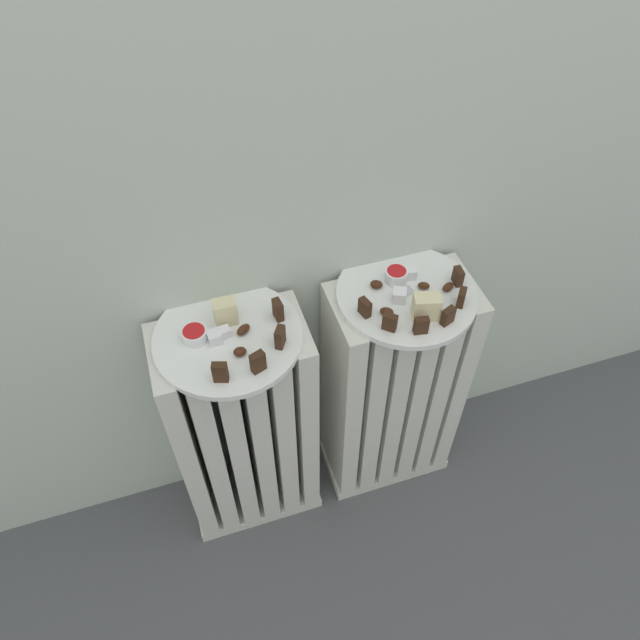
% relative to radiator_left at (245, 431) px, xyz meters
% --- Properties ---
extents(ground_plane, '(6.00, 6.00, 0.00)m').
position_rel_radiator_left_xyz_m(ground_plane, '(0.17, -0.28, -0.30)').
color(ground_plane, '#4C4C51').
extents(radiator_left, '(0.30, 0.17, 0.61)m').
position_rel_radiator_left_xyz_m(radiator_left, '(0.00, 0.00, 0.00)').
color(radiator_left, silver).
rests_on(radiator_left, ground_plane).
extents(radiator_right, '(0.30, 0.17, 0.61)m').
position_rel_radiator_left_xyz_m(radiator_right, '(0.34, 0.00, 0.00)').
color(radiator_right, silver).
rests_on(radiator_right, ground_plane).
extents(plate_left, '(0.26, 0.26, 0.01)m').
position_rel_radiator_left_xyz_m(plate_left, '(0.00, 0.00, 0.31)').
color(plate_left, white).
rests_on(plate_left, radiator_left).
extents(plate_right, '(0.26, 0.26, 0.01)m').
position_rel_radiator_left_xyz_m(plate_right, '(0.34, 0.00, 0.31)').
color(plate_right, white).
rests_on(plate_right, radiator_right).
extents(dark_cake_slice_left_0, '(0.03, 0.02, 0.04)m').
position_rel_radiator_left_xyz_m(dark_cake_slice_left_0, '(-0.03, -0.09, 0.34)').
color(dark_cake_slice_left_0, '#382114').
rests_on(dark_cake_slice_left_0, plate_left).
extents(dark_cake_slice_left_1, '(0.03, 0.02, 0.04)m').
position_rel_radiator_left_xyz_m(dark_cake_slice_left_1, '(0.03, -0.09, 0.34)').
color(dark_cake_slice_left_1, '#382114').
rests_on(dark_cake_slice_left_1, plate_left).
extents(dark_cake_slice_left_2, '(0.02, 0.03, 0.04)m').
position_rel_radiator_left_xyz_m(dark_cake_slice_left_2, '(0.08, -0.05, 0.34)').
color(dark_cake_slice_left_2, '#382114').
rests_on(dark_cake_slice_left_2, plate_left).
extents(dark_cake_slice_left_3, '(0.02, 0.03, 0.04)m').
position_rel_radiator_left_xyz_m(dark_cake_slice_left_3, '(0.10, 0.01, 0.34)').
color(dark_cake_slice_left_3, '#382114').
rests_on(dark_cake_slice_left_3, plate_left).
extents(marble_cake_slice_left_0, '(0.04, 0.03, 0.05)m').
position_rel_radiator_left_xyz_m(marble_cake_slice_left_0, '(0.01, 0.03, 0.35)').
color(marble_cake_slice_left_0, beige).
rests_on(marble_cake_slice_left_0, plate_left).
extents(turkish_delight_left_0, '(0.02, 0.02, 0.02)m').
position_rel_radiator_left_xyz_m(turkish_delight_left_0, '(-0.00, 0.00, 0.33)').
color(turkish_delight_left_0, white).
rests_on(turkish_delight_left_0, plate_left).
extents(turkish_delight_left_1, '(0.02, 0.02, 0.02)m').
position_rel_radiator_left_xyz_m(turkish_delight_left_1, '(-0.02, -0.01, 0.33)').
color(turkish_delight_left_1, white).
rests_on(turkish_delight_left_1, plate_left).
extents(medjool_date_left_0, '(0.02, 0.02, 0.01)m').
position_rel_radiator_left_xyz_m(medjool_date_left_0, '(0.01, -0.05, 0.33)').
color(medjool_date_left_0, '#3D1E0F').
rests_on(medjool_date_left_0, plate_left).
extents(medjool_date_left_1, '(0.03, 0.03, 0.02)m').
position_rel_radiator_left_xyz_m(medjool_date_left_1, '(0.03, -0.00, 0.33)').
color(medjool_date_left_1, '#3D1E0F').
rests_on(medjool_date_left_1, plate_left).
extents(jam_bowl_left, '(0.05, 0.05, 0.02)m').
position_rel_radiator_left_xyz_m(jam_bowl_left, '(-0.06, 0.01, 0.33)').
color(jam_bowl_left, white).
rests_on(jam_bowl_left, plate_left).
extents(dark_cake_slice_right_0, '(0.02, 0.03, 0.03)m').
position_rel_radiator_left_xyz_m(dark_cake_slice_right_0, '(0.24, -0.03, 0.34)').
color(dark_cake_slice_right_0, '#382114').
rests_on(dark_cake_slice_right_0, plate_right).
extents(dark_cake_slice_right_1, '(0.03, 0.03, 0.03)m').
position_rel_radiator_left_xyz_m(dark_cake_slice_right_1, '(0.27, -0.07, 0.34)').
color(dark_cake_slice_right_1, '#382114').
rests_on(dark_cake_slice_right_1, plate_right).
extents(dark_cake_slice_right_2, '(0.03, 0.02, 0.03)m').
position_rel_radiator_left_xyz_m(dark_cake_slice_right_2, '(0.32, -0.10, 0.34)').
color(dark_cake_slice_right_2, '#382114').
rests_on(dark_cake_slice_right_2, plate_right).
extents(dark_cake_slice_right_3, '(0.03, 0.02, 0.03)m').
position_rel_radiator_left_xyz_m(dark_cake_slice_right_3, '(0.38, -0.09, 0.34)').
color(dark_cake_slice_right_3, '#382114').
rests_on(dark_cake_slice_right_3, plate_right).
extents(dark_cake_slice_right_4, '(0.03, 0.03, 0.03)m').
position_rel_radiator_left_xyz_m(dark_cake_slice_right_4, '(0.42, -0.06, 0.34)').
color(dark_cake_slice_right_4, '#382114').
rests_on(dark_cake_slice_right_4, plate_right).
extents(dark_cake_slice_right_5, '(0.01, 0.03, 0.03)m').
position_rel_radiator_left_xyz_m(dark_cake_slice_right_5, '(0.44, -0.01, 0.34)').
color(dark_cake_slice_right_5, '#382114').
rests_on(dark_cake_slice_right_5, plate_right).
extents(marble_cake_slice_right_0, '(0.05, 0.04, 0.05)m').
position_rel_radiator_left_xyz_m(marble_cake_slice_right_0, '(0.35, -0.07, 0.34)').
color(marble_cake_slice_right_0, beige).
rests_on(marble_cake_slice_right_0, plate_right).
extents(turkish_delight_right_0, '(0.03, 0.03, 0.02)m').
position_rel_radiator_left_xyz_m(turkish_delight_right_0, '(0.32, -0.02, 0.33)').
color(turkish_delight_right_0, white).
rests_on(turkish_delight_right_0, plate_right).
extents(turkish_delight_right_1, '(0.03, 0.03, 0.02)m').
position_rel_radiator_left_xyz_m(turkish_delight_right_1, '(0.36, 0.03, 0.33)').
color(turkish_delight_right_1, white).
rests_on(turkish_delight_right_1, plate_right).
extents(medjool_date_right_0, '(0.03, 0.03, 0.01)m').
position_rel_radiator_left_xyz_m(medjool_date_right_0, '(0.41, -0.02, 0.33)').
color(medjool_date_right_0, '#3D1E0F').
rests_on(medjool_date_right_0, plate_right).
extents(medjool_date_right_1, '(0.03, 0.02, 0.01)m').
position_rel_radiator_left_xyz_m(medjool_date_right_1, '(0.37, -0.00, 0.33)').
color(medjool_date_right_1, '#3D1E0F').
rests_on(medjool_date_right_1, plate_right).
extents(medjool_date_right_2, '(0.03, 0.03, 0.02)m').
position_rel_radiator_left_xyz_m(medjool_date_right_2, '(0.29, 0.03, 0.33)').
color(medjool_date_right_2, '#3D1E0F').
rests_on(medjool_date_right_2, plate_right).
extents(medjool_date_right_3, '(0.03, 0.03, 0.01)m').
position_rel_radiator_left_xyz_m(medjool_date_right_3, '(0.28, -0.04, 0.33)').
color(medjool_date_right_3, '#3D1E0F').
rests_on(medjool_date_right_3, plate_right).
extents(jam_bowl_right, '(0.04, 0.04, 0.02)m').
position_rel_radiator_left_xyz_m(jam_bowl_right, '(0.33, 0.04, 0.33)').
color(jam_bowl_right, white).
rests_on(jam_bowl_right, plate_right).
extents(fork, '(0.04, 0.10, 0.00)m').
position_rel_radiator_left_xyz_m(fork, '(0.35, -0.03, 0.32)').
color(fork, '#B7B7BC').
rests_on(fork, plate_right).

